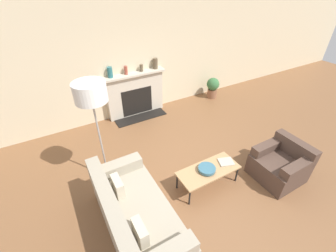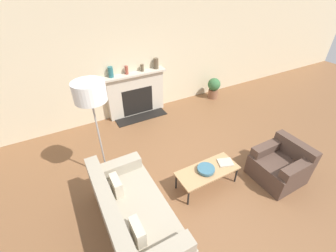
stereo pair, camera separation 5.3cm
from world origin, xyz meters
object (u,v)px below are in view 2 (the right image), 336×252
(bowl, at_px, (206,169))
(book, at_px, (225,162))
(couch, at_px, (133,215))
(mantel_vase_center_right, at_px, (142,68))
(mantel_vase_left, at_px, (111,72))
(potted_plant, at_px, (214,87))
(mantel_vase_right, at_px, (156,63))
(fireplace, at_px, (136,95))
(floor_lamp, at_px, (91,97))
(coffee_table, at_px, (208,171))
(mantel_vase_center_left, at_px, (126,70))
(armchair_near, at_px, (280,165))

(bowl, xyz_separation_m, book, (0.44, -0.01, -0.03))
(couch, distance_m, mantel_vase_center_right, 3.69)
(book, bearing_deg, mantel_vase_left, 129.81)
(couch, distance_m, mantel_vase_left, 3.43)
(mantel_vase_center_right, height_order, potted_plant, mantel_vase_center_right)
(mantel_vase_right, bearing_deg, bowl, -100.26)
(couch, bearing_deg, fireplace, -23.40)
(floor_lamp, bearing_deg, potted_plant, 23.08)
(mantel_vase_right, bearing_deg, book, -92.07)
(coffee_table, bearing_deg, floor_lamp, 144.49)
(floor_lamp, xyz_separation_m, mantel_vase_center_left, (1.24, 1.93, -0.45))
(fireplace, bearing_deg, couch, -113.40)
(bowl, relative_size, mantel_vase_right, 1.13)
(mantel_vase_center_right, bearing_deg, potted_plant, -7.34)
(fireplace, height_order, potted_plant, fireplace)
(couch, distance_m, potted_plant, 4.79)
(fireplace, xyz_separation_m, potted_plant, (2.44, -0.27, -0.22))
(couch, height_order, coffee_table, couch)
(mantel_vase_left, xyz_separation_m, mantel_vase_right, (1.22, 0.00, 0.01))
(bowl, bearing_deg, mantel_vase_left, 102.35)
(couch, distance_m, floor_lamp, 1.89)
(potted_plant, bearing_deg, mantel_vase_center_right, 172.66)
(fireplace, relative_size, potted_plant, 2.61)
(mantel_vase_center_left, bearing_deg, mantel_vase_right, 0.00)
(book, relative_size, mantel_vase_center_left, 1.55)
(book, height_order, mantel_vase_left, mantel_vase_left)
(armchair_near, distance_m, floor_lamp, 3.59)
(couch, xyz_separation_m, mantel_vase_left, (0.78, 3.19, 1.00))
(mantel_vase_left, distance_m, mantel_vase_right, 1.22)
(floor_lamp, height_order, mantel_vase_center_right, floor_lamp)
(mantel_vase_right, bearing_deg, mantel_vase_left, 180.00)
(mantel_vase_center_right, bearing_deg, mantel_vase_center_left, 180.00)
(bowl, height_order, mantel_vase_right, mantel_vase_right)
(bowl, height_order, floor_lamp, floor_lamp)
(mantel_vase_left, height_order, mantel_vase_center_right, mantel_vase_left)
(armchair_near, relative_size, floor_lamp, 0.42)
(bowl, relative_size, potted_plant, 0.48)
(fireplace, distance_m, mantel_vase_left, 0.94)
(coffee_table, height_order, mantel_vase_left, mantel_vase_left)
(couch, height_order, floor_lamp, floor_lamp)
(armchair_near, xyz_separation_m, mantel_vase_right, (-0.82, 3.54, 1.02))
(mantel_vase_left, relative_size, mantel_vase_center_right, 1.42)
(fireplace, height_order, floor_lamp, floor_lamp)
(bowl, bearing_deg, potted_plant, 49.39)
(mantel_vase_center_right, distance_m, potted_plant, 2.41)
(couch, bearing_deg, floor_lamp, 2.65)
(fireplace, xyz_separation_m, mantel_vase_right, (0.63, 0.01, 0.74))
(armchair_near, xyz_separation_m, potted_plant, (1.00, 3.26, 0.06))
(fireplace, xyz_separation_m, coffee_table, (0.12, -3.03, -0.22))
(floor_lamp, distance_m, potted_plant, 4.43)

